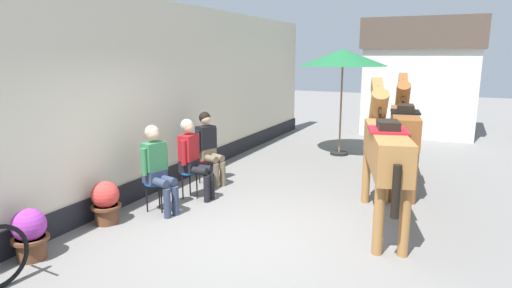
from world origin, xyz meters
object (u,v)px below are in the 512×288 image
flower_planter_middle (106,202)px  flower_planter_near (30,233)px  saddled_horse_near (384,146)px  seated_visitor_far (208,144)px  saddled_horse_far (404,125)px  seated_visitor_near (157,164)px  cafe_parasol (343,58)px  seated_visitor_middle (192,155)px

flower_planter_middle → flower_planter_near: bearing=-90.2°
saddled_horse_near → flower_planter_near: (-3.67, -3.01, -0.82)m
seated_visitor_far → saddled_horse_far: (3.36, 1.50, 0.38)m
flower_planter_near → seated_visitor_near: bearing=78.2°
flower_planter_middle → seated_visitor_far: bearing=82.0°
flower_planter_middle → seated_visitor_near: bearing=60.2°
seated_visitor_far → saddled_horse_far: size_ratio=0.47×
seated_visitor_far → flower_planter_middle: (-0.33, -2.36, -0.44)m
seated_visitor_far → cafe_parasol: size_ratio=0.54×
seated_visitor_middle → seated_visitor_far: bearing=103.5°
flower_planter_near → cafe_parasol: (2.02, 7.07, 2.03)m
saddled_horse_far → flower_planter_near: bearing=-125.9°
saddled_horse_far → cafe_parasol: cafe_parasol is taller
seated_visitor_near → seated_visitor_far: same height
seated_visitor_far → saddled_horse_near: size_ratio=0.47×
seated_visitor_far → saddled_horse_far: 3.70m
seated_visitor_middle → flower_planter_near: (-0.54, -2.74, -0.44)m
seated_visitor_far → saddled_horse_far: saddled_horse_far is taller
saddled_horse_far → seated_visitor_middle: bearing=-143.1°
cafe_parasol → flower_planter_middle: bearing=-109.1°
seated_visitor_far → flower_planter_near: (-0.34, -3.61, -0.44)m
saddled_horse_far → flower_planter_middle: 5.41m
saddled_horse_near → seated_visitor_near: bearing=-162.0°
seated_visitor_near → flower_planter_middle: seated_visitor_near is taller
seated_visitor_far → flower_planter_near: 3.65m
seated_visitor_far → seated_visitor_middle: bearing=-76.5°
saddled_horse_near → seated_visitor_far: bearing=169.9°
saddled_horse_far → seated_visitor_far: bearing=-155.9°
seated_visitor_far → cafe_parasol: cafe_parasol is taller
seated_visitor_near → seated_visitor_middle: same height
seated_visitor_near → flower_planter_near: size_ratio=2.17×
seated_visitor_middle → seated_visitor_far: (-0.21, 0.87, 0.00)m
flower_planter_near → flower_planter_middle: (0.00, 1.25, 0.00)m
seated_visitor_near → cafe_parasol: 5.59m
seated_visitor_middle → flower_planter_near: seated_visitor_middle is taller
flower_planter_near → seated_visitor_far: bearing=84.7°
cafe_parasol → seated_visitor_near: bearing=-107.5°
seated_visitor_near → flower_planter_near: bearing=-101.8°
seated_visitor_far → cafe_parasol: (1.68, 3.46, 1.59)m
saddled_horse_far → flower_planter_middle: size_ratio=4.66×
flower_planter_near → saddled_horse_near: bearing=39.4°
seated_visitor_near → flower_planter_near: seated_visitor_near is taller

